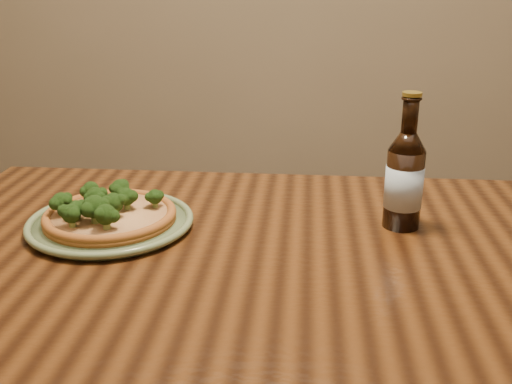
# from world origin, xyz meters

# --- Properties ---
(table) EXTENTS (1.60, 0.90, 0.75)m
(table) POSITION_xyz_m (0.00, 0.10, 0.66)
(table) COLOR #45240E
(table) RESTS_ON ground
(plate) EXTENTS (0.31, 0.31, 0.02)m
(plate) POSITION_xyz_m (-0.43, 0.21, 0.76)
(plate) COLOR #697A54
(plate) RESTS_ON table
(pizza) EXTENTS (0.25, 0.25, 0.07)m
(pizza) POSITION_xyz_m (-0.44, 0.20, 0.78)
(pizza) COLOR #9A5722
(pizza) RESTS_ON plate
(beer_bottle) EXTENTS (0.07, 0.07, 0.26)m
(beer_bottle) POSITION_xyz_m (0.11, 0.26, 0.85)
(beer_bottle) COLOR black
(beer_bottle) RESTS_ON table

